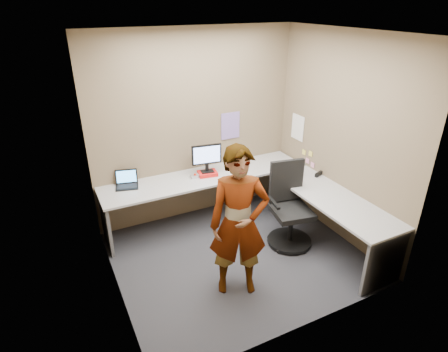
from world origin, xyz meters
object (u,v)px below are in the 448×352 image
desk (253,196)px  monitor (207,156)px  office_chair (289,212)px  person (239,223)px

desk → monitor: monitor is taller
desk → office_chair: office_chair is taller
office_chair → person: person is taller
desk → person: bearing=-128.7°
monitor → office_chair: (0.74, -1.00, -0.57)m
office_chair → person: bearing=-143.8°
desk → monitor: size_ratio=7.05×
desk → person: (-0.71, -0.89, 0.27)m
monitor → person: 1.54m
monitor → office_chair: size_ratio=0.38×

